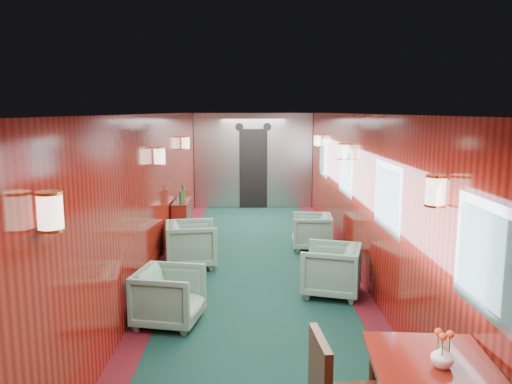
% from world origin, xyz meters
% --- Properties ---
extents(room, '(12.00, 12.10, 2.40)m').
position_xyz_m(room, '(0.00, 0.00, 1.63)').
color(room, black).
rests_on(room, ground).
extents(bulkhead, '(2.98, 0.17, 2.39)m').
position_xyz_m(bulkhead, '(0.00, 5.91, 1.18)').
color(bulkhead, '#A2A5A9').
rests_on(bulkhead, ground).
extents(windows_right, '(0.02, 8.60, 0.80)m').
position_xyz_m(windows_right, '(1.49, 0.25, 1.45)').
color(windows_right, '#B2B4B9').
rests_on(windows_right, ground).
extents(wall_sconces, '(2.97, 7.97, 0.25)m').
position_xyz_m(wall_sconces, '(0.00, 0.57, 1.79)').
color(wall_sconces, beige).
rests_on(wall_sconces, ground).
extents(credenza, '(0.29, 0.92, 1.10)m').
position_xyz_m(credenza, '(-1.34, 2.32, 0.42)').
color(credenza, maroon).
rests_on(credenza, ground).
extents(flower_vase, '(0.18, 0.18, 0.15)m').
position_xyz_m(flower_vase, '(1.11, -3.74, 0.91)').
color(flower_vase, white).
rests_on(flower_vase, dining_table).
extents(armchair_left_near, '(0.85, 0.83, 0.66)m').
position_xyz_m(armchair_left_near, '(-1.04, -1.19, 0.33)').
color(armchair_left_near, '#214F41').
rests_on(armchair_left_near, ground).
extents(armchair_left_far, '(0.90, 0.88, 0.72)m').
position_xyz_m(armchair_left_far, '(-1.03, 1.00, 0.36)').
color(armchair_left_far, '#214F41').
rests_on(armchair_left_far, ground).
extents(armchair_right_near, '(0.93, 0.91, 0.68)m').
position_xyz_m(armchair_right_near, '(0.98, -0.28, 0.34)').
color(armchair_right_near, '#214F41').
rests_on(armchair_right_near, ground).
extents(armchair_right_far, '(0.74, 0.73, 0.63)m').
position_xyz_m(armchair_right_far, '(1.00, 1.96, 0.32)').
color(armchair_right_far, '#214F41').
rests_on(armchair_right_far, ground).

